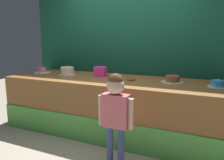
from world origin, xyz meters
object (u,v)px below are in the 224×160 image
object	(u,v)px
cake_far_left	(42,71)
cake_far_right	(218,84)
pink_box	(100,72)
child_figure	(115,108)
donut	(131,79)
cake_center_left	(67,71)
cake_center_right	(172,79)

from	to	relation	value
cake_far_left	cake_far_right	bearing A→B (deg)	-0.83
cake_far_left	cake_far_right	world-z (taller)	cake_far_right
cake_far_left	pink_box	bearing A→B (deg)	3.28
child_figure	pink_box	distance (m)	1.35
donut	cake_far_right	bearing A→B (deg)	1.03
pink_box	cake_far_left	xyz separation A→B (m)	(-1.23, -0.07, -0.04)
donut	cake_far_right	world-z (taller)	cake_far_right
donut	cake_center_left	distance (m)	1.23
donut	cake_center_left	world-z (taller)	cake_center_left
cake_center_left	child_figure	bearing A→B (deg)	-35.61
cake_center_right	cake_center_left	bearing A→B (deg)	-177.45
cake_center_left	cake_far_left	bearing A→B (deg)	176.66
child_figure	cake_center_right	bearing A→B (deg)	65.91
pink_box	cake_center_right	xyz separation A→B (m)	(1.23, -0.02, -0.04)
pink_box	cake_far_right	size ratio (longest dim) A/B	0.74
child_figure	cake_center_right	world-z (taller)	child_figure
cake_far_left	cake_center_left	size ratio (longest dim) A/B	1.02
child_figure	cake_far_left	size ratio (longest dim) A/B	3.54
child_figure	cake_far_right	world-z (taller)	child_figure
cake_center_right	donut	bearing A→B (deg)	-169.60
pink_box	donut	world-z (taller)	pink_box
cake_center_left	cake_far_right	xyz separation A→B (m)	(2.46, -0.01, -0.03)
pink_box	donut	size ratio (longest dim) A/B	1.49
cake_far_left	cake_center_right	xyz separation A→B (m)	(2.46, 0.05, 0.00)
cake_far_left	cake_center_left	distance (m)	0.62
cake_far_right	child_figure	bearing A→B (deg)	-138.27
donut	child_figure	bearing A→B (deg)	-81.63
cake_far_left	cake_far_right	distance (m)	3.08
cake_center_left	pink_box	bearing A→B (deg)	9.81
cake_center_left	cake_center_right	size ratio (longest dim) A/B	0.93
donut	cake_center_right	xyz separation A→B (m)	(0.62, 0.11, 0.03)
cake_center_right	cake_far_right	size ratio (longest dim) A/B	1.28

